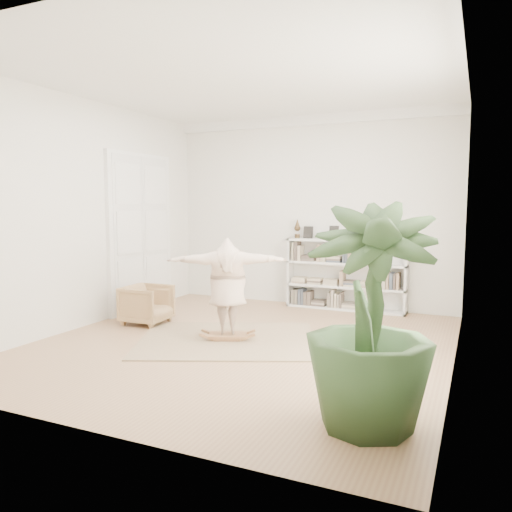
{
  "coord_description": "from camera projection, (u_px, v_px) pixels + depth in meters",
  "views": [
    {
      "loc": [
        2.97,
        -6.17,
        1.95
      ],
      "look_at": [
        0.02,
        0.4,
        1.2
      ],
      "focal_mm": 35.0,
      "sensor_mm": 36.0,
      "label": 1
    }
  ],
  "objects": [
    {
      "name": "armchair",
      "position": [
        147.0,
        304.0,
        8.13
      ],
      "size": [
        0.72,
        0.71,
        0.63
      ],
      "primitive_type": "imported",
      "rotation": [
        0.0,
        0.0,
        1.61
      ],
      "color": "tan",
      "rests_on": "floor"
    },
    {
      "name": "rug",
      "position": [
        228.0,
        339.0,
        7.17
      ],
      "size": [
        3.09,
        2.83,
        0.02
      ],
      "primitive_type": "cube",
      "rotation": [
        0.0,
        0.0,
        0.41
      ],
      "color": "tan",
      "rests_on": "floor"
    },
    {
      "name": "floor",
      "position": [
        243.0,
        343.0,
        7.01
      ],
      "size": [
        6.0,
        6.0,
        0.0
      ],
      "primitive_type": "plane",
      "color": "#99704F",
      "rests_on": "ground"
    },
    {
      "name": "bookshelf",
      "position": [
        345.0,
        275.0,
        9.2
      ],
      "size": [
        2.2,
        0.35,
        1.64
      ],
      "color": "silver",
      "rests_on": "floor"
    },
    {
      "name": "rocker_board",
      "position": [
        228.0,
        335.0,
        7.16
      ],
      "size": [
        0.63,
        0.51,
        0.12
      ],
      "rotation": [
        0.0,
        0.0,
        0.41
      ],
      "color": "brown",
      "rests_on": "rug"
    },
    {
      "name": "houseplant",
      "position": [
        369.0,
        317.0,
        4.28
      ],
      "size": [
        1.29,
        1.29,
        1.98
      ],
      "primitive_type": "imported",
      "rotation": [
        0.0,
        0.0,
        0.18
      ],
      "color": "#2D4924",
      "rests_on": "floor"
    },
    {
      "name": "person",
      "position": [
        227.0,
        283.0,
        7.08
      ],
      "size": [
        1.74,
        1.1,
        1.38
      ],
      "primitive_type": "imported",
      "rotation": [
        0.0,
        0.0,
        3.55
      ],
      "color": "beige",
      "rests_on": "rocker_board"
    },
    {
      "name": "room_shell",
      "position": [
        311.0,
        120.0,
        9.31
      ],
      "size": [
        6.0,
        6.0,
        6.0
      ],
      "color": "silver",
      "rests_on": "floor"
    },
    {
      "name": "doors",
      "position": [
        141.0,
        234.0,
        9.15
      ],
      "size": [
        0.09,
        1.78,
        2.92
      ],
      "color": "white",
      "rests_on": "floor"
    }
  ]
}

